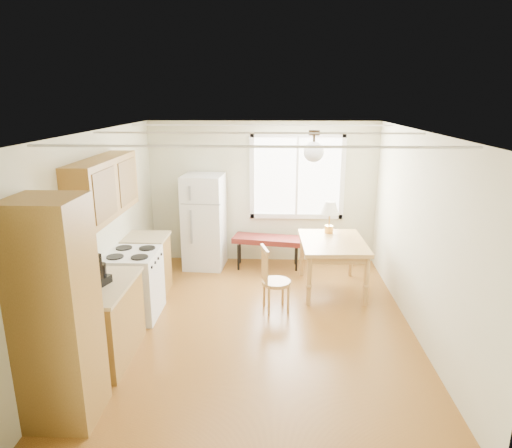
# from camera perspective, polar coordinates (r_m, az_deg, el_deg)

# --- Properties ---
(room_shell) EXTENTS (4.60, 5.60, 2.62)m
(room_shell) POSITION_cam_1_polar(r_m,az_deg,el_deg) (5.68, 0.15, -1.21)
(room_shell) COLOR brown
(room_shell) RESTS_ON ground
(kitchen_run) EXTENTS (0.65, 3.40, 2.20)m
(kitchen_run) POSITION_cam_1_polar(r_m,az_deg,el_deg) (5.57, -18.19, -6.88)
(kitchen_run) COLOR brown
(kitchen_run) RESTS_ON ground
(window_unit) EXTENTS (1.64, 0.05, 1.51)m
(window_unit) POSITION_cam_1_polar(r_m,az_deg,el_deg) (8.03, 5.16, 5.93)
(window_unit) COLOR white
(window_unit) RESTS_ON room_shell
(pendant_light) EXTENTS (0.26, 0.26, 0.40)m
(pendant_light) POSITION_cam_1_polar(r_m,az_deg,el_deg) (5.89, 7.22, 9.08)
(pendant_light) COLOR #312215
(pendant_light) RESTS_ON room_shell
(refrigerator) EXTENTS (0.72, 0.72, 1.63)m
(refrigerator) POSITION_cam_1_polar(r_m,az_deg,el_deg) (7.93, -6.49, 0.31)
(refrigerator) COLOR silver
(refrigerator) RESTS_ON ground
(bench) EXTENTS (1.25, 0.63, 0.55)m
(bench) POSITION_cam_1_polar(r_m,az_deg,el_deg) (7.92, 1.47, -2.07)
(bench) COLOR #551714
(bench) RESTS_ON ground
(dining_table) EXTENTS (0.99, 1.30, 0.79)m
(dining_table) POSITION_cam_1_polar(r_m,az_deg,el_deg) (7.02, 9.55, -2.89)
(dining_table) COLOR #A3783E
(dining_table) RESTS_ON ground
(chair) EXTENTS (0.44, 0.43, 0.92)m
(chair) POSITION_cam_1_polar(r_m,az_deg,el_deg) (6.31, 1.79, -6.45)
(chair) COLOR #A3783E
(chair) RESTS_ON ground
(table_lamp) EXTENTS (0.29, 0.29, 0.51)m
(table_lamp) POSITION_cam_1_polar(r_m,az_deg,el_deg) (7.29, 9.20, 1.71)
(table_lamp) COLOR #B5863A
(table_lamp) RESTS_ON dining_table
(coffee_maker) EXTENTS (0.26, 0.31, 0.40)m
(coffee_maker) POSITION_cam_1_polar(r_m,az_deg,el_deg) (5.29, -19.31, -5.79)
(coffee_maker) COLOR black
(coffee_maker) RESTS_ON kitchen_run
(kettle) EXTENTS (0.10, 0.10, 0.20)m
(kettle) POSITION_cam_1_polar(r_m,az_deg,el_deg) (5.46, -18.97, -5.80)
(kettle) COLOR red
(kettle) RESTS_ON kitchen_run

